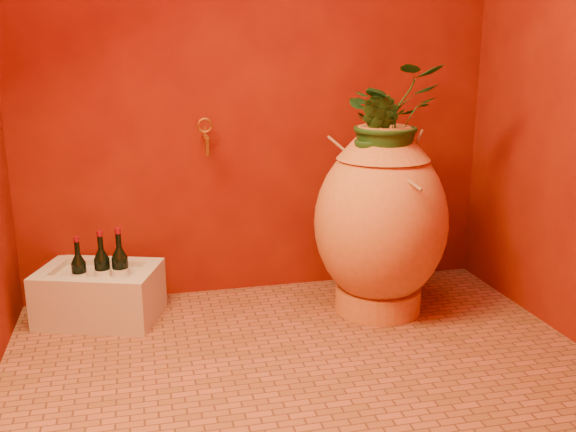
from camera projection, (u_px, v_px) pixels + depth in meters
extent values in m
plane|color=brown|center=(308.00, 372.00, 2.65)|extent=(2.50, 2.50, 0.00)
cube|color=#600D05|center=(258.00, 56.00, 3.27)|extent=(2.50, 0.02, 2.50)
cylinder|color=#D5753C|center=(378.00, 298.00, 3.26)|extent=(0.56, 0.56, 0.12)
ellipsoid|color=#D5753C|center=(381.00, 222.00, 3.15)|extent=(0.85, 0.85, 0.82)
cone|color=#D5753C|center=(384.00, 146.00, 3.06)|extent=(0.59, 0.59, 0.12)
torus|color=#D5753C|center=(384.00, 131.00, 3.04)|extent=(0.36, 0.36, 0.05)
cylinder|color=olive|center=(371.00, 172.00, 3.02)|extent=(0.33, 0.37, 0.31)
cylinder|color=olive|center=(388.00, 167.00, 2.96)|extent=(0.16, 0.42, 0.15)
cylinder|color=olive|center=(409.00, 161.00, 3.02)|extent=(0.24, 0.25, 0.26)
cube|color=beige|center=(100.00, 297.00, 3.13)|extent=(0.65, 0.54, 0.23)
cube|color=beige|center=(99.00, 261.00, 3.24)|extent=(0.55, 0.25, 0.03)
cube|color=beige|center=(96.00, 282.00, 2.95)|extent=(0.55, 0.25, 0.03)
cube|color=beige|center=(45.00, 275.00, 3.04)|extent=(0.14, 0.24, 0.03)
cube|color=beige|center=(149.00, 267.00, 3.15)|extent=(0.14, 0.24, 0.03)
cylinder|color=black|center=(80.00, 280.00, 3.05)|extent=(0.07, 0.07, 0.16)
cone|color=black|center=(78.00, 259.00, 3.02)|extent=(0.07, 0.07, 0.05)
cylinder|color=black|center=(77.00, 248.00, 3.01)|extent=(0.02, 0.02, 0.06)
cylinder|color=maroon|center=(76.00, 239.00, 3.00)|extent=(0.03, 0.03, 0.02)
cylinder|color=silver|center=(80.00, 280.00, 3.05)|extent=(0.07, 0.07, 0.07)
cylinder|color=black|center=(121.00, 276.00, 3.07)|extent=(0.08, 0.08, 0.18)
cone|color=black|center=(119.00, 253.00, 3.04)|extent=(0.08, 0.08, 0.05)
cylinder|color=black|center=(118.00, 240.00, 3.03)|extent=(0.03, 0.03, 0.07)
cylinder|color=maroon|center=(118.00, 231.00, 3.01)|extent=(0.03, 0.03, 0.03)
cylinder|color=silver|center=(121.00, 276.00, 3.07)|extent=(0.08, 0.08, 0.08)
cylinder|color=black|center=(103.00, 277.00, 3.07)|extent=(0.07, 0.07, 0.18)
cone|color=black|center=(101.00, 254.00, 3.04)|extent=(0.07, 0.07, 0.05)
cylinder|color=black|center=(100.00, 242.00, 3.03)|extent=(0.03, 0.03, 0.07)
cylinder|color=maroon|center=(100.00, 233.00, 3.01)|extent=(0.03, 0.03, 0.02)
cylinder|color=silver|center=(103.00, 277.00, 3.07)|extent=(0.08, 0.08, 0.08)
cylinder|color=#A88026|center=(205.00, 136.00, 3.23)|extent=(0.03, 0.15, 0.03)
cylinder|color=#A88026|center=(207.00, 147.00, 3.17)|extent=(0.02, 0.02, 0.09)
torus|color=#A88026|center=(205.00, 125.00, 3.21)|extent=(0.08, 0.01, 0.08)
cylinder|color=#A88026|center=(205.00, 131.00, 3.22)|extent=(0.01, 0.01, 0.05)
imported|color=#184418|center=(389.00, 118.00, 3.01)|extent=(0.52, 0.47, 0.51)
imported|color=#184418|center=(376.00, 135.00, 2.98)|extent=(0.27, 0.27, 0.38)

